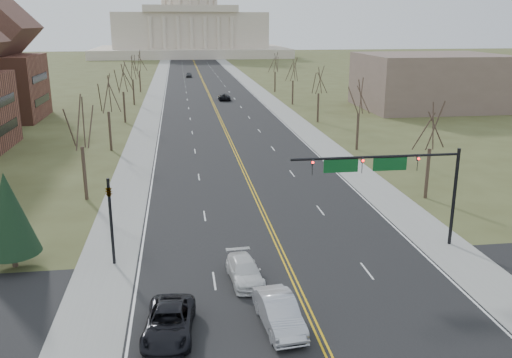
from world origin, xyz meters
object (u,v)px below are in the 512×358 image
object	(u,v)px
signal_mast	(389,171)
car_sb_inner_lead	(279,313)
car_sb_outer_lead	(169,323)
car_far_nb	(224,97)
signal_left	(110,212)
car_sb_inner_second	(245,271)
car_far_sb	(189,75)

from	to	relation	value
signal_mast	car_sb_inner_lead	xyz separation A→B (m)	(-9.37, -9.31, -4.92)
car_sb_outer_lead	car_far_nb	bearing A→B (deg)	88.66
signal_left	car_sb_inner_second	bearing A→B (deg)	-24.10
signal_left	car_sb_outer_lead	distance (m)	10.50
signal_mast	car_far_nb	distance (m)	78.79
car_sb_inner_lead	car_far_sb	distance (m)	138.16
signal_mast	signal_left	world-z (taller)	signal_mast
signal_mast	car_sb_outer_lead	size ratio (longest dim) A/B	2.26
signal_mast	car_far_sb	xyz separation A→B (m)	(-11.00, 128.84, -5.06)
car_sb_inner_second	car_far_sb	xyz separation A→B (m)	(-0.45, 132.60, 0.02)
car_far_sb	car_sb_outer_lead	bearing A→B (deg)	-89.03
car_far_nb	car_sb_inner_second	bearing A→B (deg)	85.24
car_sb_inner_lead	car_sb_inner_second	bearing A→B (deg)	96.05
signal_mast	car_sb_inner_second	bearing A→B (deg)	-160.40
car_far_nb	car_far_sb	distance (m)	50.74
car_far_nb	car_sb_inner_lead	bearing A→B (deg)	86.25
car_sb_inner_second	car_far_sb	distance (m)	132.60
car_sb_inner_second	car_far_sb	world-z (taller)	car_far_sb
car_sb_outer_lead	car_far_sb	world-z (taller)	car_sb_outer_lead
signal_left	car_far_nb	bearing A→B (deg)	79.82
car_sb_outer_lead	car_far_sb	xyz separation A→B (m)	(4.16, 138.17, -0.06)
signal_mast	signal_left	bearing A→B (deg)	180.00
signal_left	car_sb_outer_lead	size ratio (longest dim) A/B	1.12
car_sb_inner_second	car_far_nb	bearing A→B (deg)	81.26
car_sb_inner_second	signal_left	bearing A→B (deg)	151.13
signal_left	car_far_sb	world-z (taller)	signal_left
car_far_nb	car_far_sb	bearing A→B (deg)	-83.85
car_sb_outer_lead	car_far_sb	distance (m)	138.23
signal_left	car_far_nb	distance (m)	79.79
signal_mast	car_sb_inner_second	world-z (taller)	signal_mast
car_far_sb	car_far_nb	bearing A→B (deg)	-80.35
signal_mast	signal_left	xyz separation A→B (m)	(-18.95, 0.00, -2.05)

